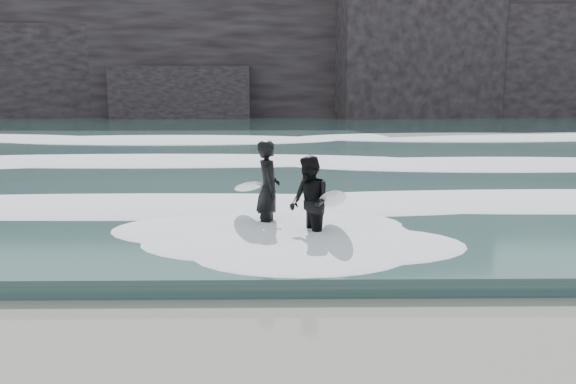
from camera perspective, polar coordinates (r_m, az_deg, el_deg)
name	(u,v)px	position (r m, az deg, el deg)	size (l,w,h in m)	color
sea	(296,134)	(34.92, 0.73, 5.15)	(90.00, 52.00, 0.30)	#2F4B4B
headland	(290,55)	(51.83, 0.21, 12.11)	(70.00, 9.00, 10.00)	black
foam_near	(320,197)	(15.06, 2.84, -0.41)	(60.00, 3.20, 0.20)	white
foam_mid	(307,159)	(21.97, 1.67, 2.95)	(60.00, 4.00, 0.24)	white
foam_far	(299,135)	(30.91, 0.94, 5.07)	(60.00, 4.80, 0.30)	white
surfer_left	(266,189)	(12.72, -2.00, 0.29)	(1.11, 1.95, 1.94)	black
surfer_right	(311,203)	(11.75, 2.07, -0.98)	(1.13, 1.78, 1.75)	black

